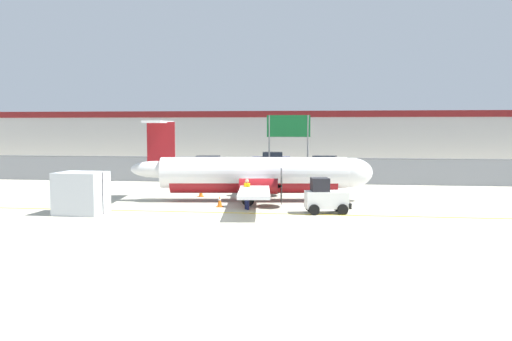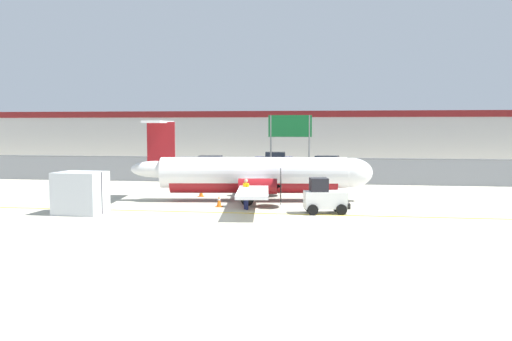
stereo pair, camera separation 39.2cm
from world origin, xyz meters
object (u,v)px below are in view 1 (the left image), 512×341
at_px(cargo_container, 81,193).
at_px(parked_car_3, 323,164).
at_px(parked_car_0, 158,164).
at_px(ground_crew_worker, 247,192).
at_px(parked_car_5, 444,168).
at_px(parked_car_1, 209,164).
at_px(highway_sign, 288,132).
at_px(traffic_cone_near_left, 220,201).
at_px(baggage_tug, 325,197).
at_px(traffic_cone_near_right, 201,192).
at_px(parked_car_2, 271,159).
at_px(commuter_airplane, 258,175).
at_px(parked_car_4, 390,169).

xyz_separation_m(cargo_container, parked_car_3, (11.99, 28.24, -0.21)).
bearing_deg(cargo_container, parked_car_0, 101.13).
distance_m(ground_crew_worker, parked_car_3, 25.72).
bearing_deg(parked_car_5, parked_car_1, -2.62).
relative_size(cargo_container, parked_car_5, 0.57).
bearing_deg(highway_sign, traffic_cone_near_left, -99.59).
xyz_separation_m(baggage_tug, cargo_container, (-12.67, -1.97, 0.24)).
bearing_deg(parked_car_5, traffic_cone_near_right, 46.24).
bearing_deg(highway_sign, parked_car_2, 101.29).
relative_size(commuter_airplane, highway_sign, 2.92).
bearing_deg(parked_car_0, parked_car_1, -155.32).
distance_m(traffic_cone_near_right, parked_car_0, 18.87).
bearing_deg(baggage_tug, parked_car_5, 53.29).
relative_size(baggage_tug, traffic_cone_near_left, 3.92).
height_order(traffic_cone_near_left, parked_car_0, parked_car_0).
bearing_deg(traffic_cone_near_right, baggage_tug, -36.41).
height_order(traffic_cone_near_right, parked_car_1, parked_car_1).
bearing_deg(cargo_container, parked_car_1, 90.64).
distance_m(parked_car_4, parked_car_5, 4.86).
height_order(ground_crew_worker, parked_car_1, same).
bearing_deg(parked_car_4, parked_car_3, -40.54).
xyz_separation_m(traffic_cone_near_right, parked_car_3, (7.50, 20.23, 0.58)).
bearing_deg(parked_car_3, parked_car_4, 144.11).
xyz_separation_m(baggage_tug, parked_car_3, (-0.68, 26.26, 0.04)).
bearing_deg(cargo_container, baggage_tug, 11.26).
bearing_deg(parked_car_4, traffic_cone_near_right, 50.34).
xyz_separation_m(parked_car_1, parked_car_3, (11.16, 1.49, 0.00)).
bearing_deg(baggage_tug, parked_car_1, 103.62).
height_order(commuter_airplane, traffic_cone_near_right, commuter_airplane).
distance_m(cargo_container, traffic_cone_near_right, 9.22).
distance_m(baggage_tug, highway_sign, 17.73).
height_order(parked_car_2, parked_car_3, same).
relative_size(traffic_cone_near_left, parked_car_5, 0.15).
bearing_deg(parked_car_3, parked_car_1, 14.86).
xyz_separation_m(traffic_cone_near_left, parked_car_5, (15.99, 20.05, 0.58)).
bearing_deg(highway_sign, parked_car_0, 155.83).
bearing_deg(parked_car_5, highway_sign, 24.34).
bearing_deg(parked_car_2, parked_car_5, 137.77).
xyz_separation_m(traffic_cone_near_left, highway_sign, (2.62, 15.53, 3.83)).
bearing_deg(parked_car_3, parked_car_2, -43.02).
bearing_deg(ground_crew_worker, highway_sign, 49.68).
height_order(cargo_container, parked_car_3, cargo_container).
bearing_deg(parked_car_1, parked_car_4, -16.40).
relative_size(parked_car_1, highway_sign, 0.78).
height_order(parked_car_3, parked_car_4, same).
distance_m(cargo_container, parked_car_4, 28.91).
xyz_separation_m(commuter_airplane, traffic_cone_near_left, (-1.81, -2.90, -1.29)).
xyz_separation_m(parked_car_2, highway_sign, (3.27, -16.37, 3.24)).
xyz_separation_m(ground_crew_worker, parked_car_2, (-2.34, 32.65, -0.06)).
bearing_deg(traffic_cone_near_left, traffic_cone_near_right, 115.96).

